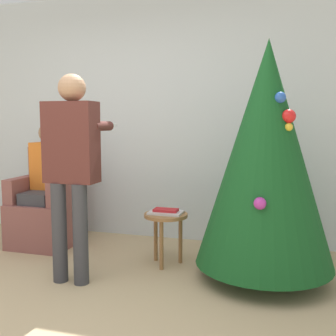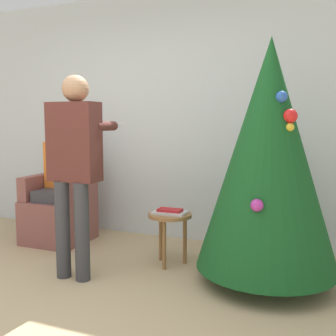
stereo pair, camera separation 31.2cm
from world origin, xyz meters
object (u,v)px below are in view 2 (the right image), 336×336
object	(u,v)px
christmas_tree	(268,155)
person_seated	(59,177)
person_standing	(74,158)
side_stool	(170,222)
armchair	(61,207)

from	to	relation	value
christmas_tree	person_seated	size ratio (longest dim) A/B	1.52
person_standing	side_stool	size ratio (longest dim) A/B	3.54
christmas_tree	person_standing	world-z (taller)	christmas_tree
christmas_tree	armchair	distance (m)	2.37
christmas_tree	person_seated	bearing A→B (deg)	171.93
side_stool	person_standing	bearing A→B (deg)	-138.61
christmas_tree	person_standing	distance (m)	1.56
armchair	person_standing	xyz separation A→B (m)	(0.76, -0.80, 0.63)
christmas_tree	armchair	xyz separation A→B (m)	(-2.25, 0.34, -0.66)
christmas_tree	side_stool	bearing A→B (deg)	173.80
person_seated	side_stool	xyz separation A→B (m)	(1.38, -0.23, -0.32)
armchair	side_stool	size ratio (longest dim) A/B	2.17
person_seated	side_stool	world-z (taller)	person_seated
christmas_tree	person_seated	xyz separation A→B (m)	(-2.25, 0.32, -0.33)
side_stool	christmas_tree	bearing A→B (deg)	-6.20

